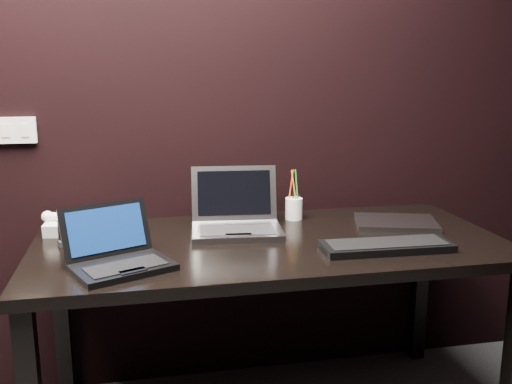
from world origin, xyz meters
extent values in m
plane|color=black|center=(0.00, 1.80, 1.30)|extent=(4.00, 0.00, 4.00)
cube|color=silver|center=(-0.62, 1.79, 1.12)|extent=(0.15, 0.02, 0.10)
cube|color=silver|center=(-0.66, 1.78, 1.12)|extent=(0.03, 0.01, 0.05)
cube|color=silver|center=(-0.58, 1.78, 1.12)|extent=(0.03, 0.01, 0.05)
cube|color=black|center=(0.30, 1.40, 0.72)|extent=(1.70, 0.80, 0.04)
cube|color=black|center=(-0.50, 1.75, 0.35)|extent=(0.06, 0.06, 0.70)
cube|color=black|center=(1.10, 1.75, 0.35)|extent=(0.06, 0.06, 0.70)
cube|color=black|center=(-0.22, 1.18, 0.75)|extent=(0.35, 0.30, 0.02)
cube|color=black|center=(-0.21, 1.15, 0.76)|extent=(0.26, 0.20, 0.00)
cube|color=black|center=(-0.19, 1.11, 0.76)|extent=(0.09, 0.06, 0.00)
cube|color=black|center=(-0.27, 1.29, 0.84)|extent=(0.29, 0.17, 0.17)
cube|color=#091D49|center=(-0.27, 1.29, 0.84)|extent=(0.25, 0.14, 0.14)
cube|color=gray|center=(0.19, 1.49, 0.75)|extent=(0.36, 0.28, 0.02)
cube|color=black|center=(0.19, 1.46, 0.76)|extent=(0.29, 0.16, 0.00)
cube|color=gray|center=(0.18, 1.40, 0.76)|extent=(0.10, 0.05, 0.00)
cube|color=#A0A0A5|center=(0.21, 1.64, 0.87)|extent=(0.34, 0.10, 0.21)
cube|color=black|center=(0.21, 1.63, 0.87)|extent=(0.29, 0.08, 0.17)
cube|color=black|center=(0.67, 1.20, 0.75)|extent=(0.46, 0.17, 0.03)
cube|color=black|center=(0.67, 1.20, 0.77)|extent=(0.41, 0.14, 0.00)
cube|color=#9A9BA0|center=(0.83, 1.49, 0.75)|extent=(0.37, 0.31, 0.02)
cube|color=silver|center=(-0.43, 1.64, 0.77)|extent=(0.18, 0.17, 0.07)
cylinder|color=white|center=(-0.43, 1.63, 0.81)|extent=(0.16, 0.06, 0.03)
sphere|color=silver|center=(-0.51, 1.64, 0.81)|extent=(0.05, 0.05, 0.04)
sphere|color=white|center=(-0.36, 1.62, 0.81)|extent=(0.05, 0.05, 0.04)
cube|color=black|center=(-0.42, 1.60, 0.80)|extent=(0.07, 0.05, 0.01)
cube|color=black|center=(-0.43, 1.49, 0.78)|extent=(0.05, 0.03, 0.09)
cube|color=black|center=(-0.43, 1.48, 0.75)|extent=(0.06, 0.05, 0.02)
cylinder|color=white|center=(0.46, 1.66, 0.78)|extent=(0.08, 0.08, 0.09)
cylinder|color=#DB5014|center=(0.45, 1.67, 0.88)|extent=(0.02, 0.02, 0.13)
cylinder|color=#227E28|center=(0.47, 1.66, 0.88)|extent=(0.02, 0.02, 0.13)
cylinder|color=black|center=(0.46, 1.67, 0.88)|extent=(0.01, 0.01, 0.13)
cylinder|color=#C05C12|center=(0.46, 1.65, 0.88)|extent=(0.02, 0.03, 0.13)
camera|label=1|loc=(-0.16, -0.55, 1.36)|focal=40.00mm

